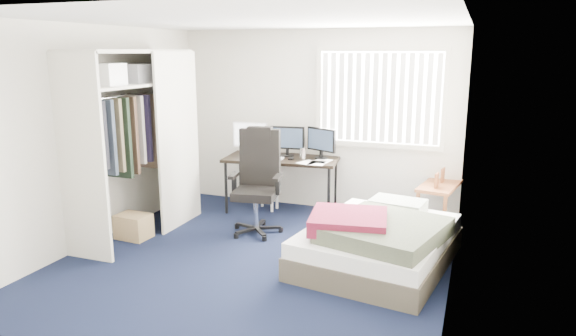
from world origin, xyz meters
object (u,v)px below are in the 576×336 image
Objects in this scene: office_chair at (258,192)px; nightstand at (439,189)px; bed at (378,241)px; desk at (282,155)px.

office_chair reaches higher than nightstand.
office_chair is at bearing 161.87° from bed.
desk reaches higher than nightstand.
nightstand is 1.57m from bed.
bed is (1.60, -0.53, -0.23)m from office_chair.
bed is (1.62, -1.42, -0.53)m from desk.
desk is 1.25× the size of office_chair.
office_chair is (0.01, -0.90, -0.29)m from desk.
desk is 0.94m from office_chair.
office_chair is at bearing -89.13° from desk.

